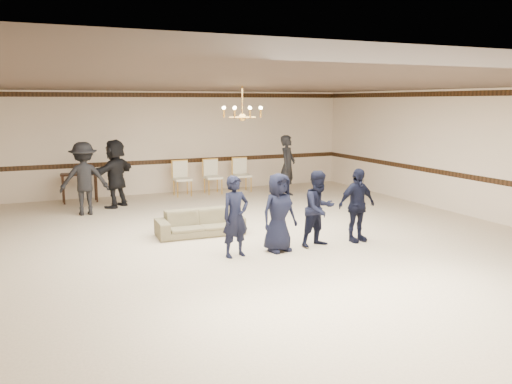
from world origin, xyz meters
The scene contains 16 objects.
room centered at (0.00, 0.00, 1.60)m, with size 12.01×14.01×3.21m.
chair_rail centered at (0.00, 6.99, 1.00)m, with size 12.00×0.02×0.14m, color #321D0F.
crown_molding centered at (0.00, 6.99, 3.08)m, with size 12.00×0.02×0.14m, color #321D0F.
chandelier centered at (0.00, 1.00, 2.88)m, with size 0.94×0.94×0.89m, color gold, non-canonical shape.
boy_a centered at (-0.76, -0.48, 0.77)m, with size 0.56×0.37×1.53m, color black.
boy_b centered at (0.14, -0.48, 0.77)m, with size 0.75×0.49×1.53m, color black.
boy_c centered at (1.04, -0.48, 0.77)m, with size 0.75×0.58×1.53m, color black.
boy_d centered at (1.94, -0.48, 0.77)m, with size 0.90×0.37×1.53m, color black.
settee centered at (-0.87, 1.34, 0.28)m, with size 1.88×0.74×0.55m, color #696246.
adult_left centered at (-2.91, 4.58, 0.94)m, with size 1.21×0.70×1.87m, color black.
adult_mid centered at (-2.01, 5.28, 0.94)m, with size 1.74×0.55×1.87m, color black.
adult_right centered at (3.09, 4.88, 0.94)m, with size 0.68×0.45×1.87m, color black.
banquet_chair_left centered at (0.14, 6.20, 0.53)m, with size 0.52×0.52×1.07m, color #F5EDCE, non-canonical shape.
banquet_chair_mid centered at (1.14, 6.20, 0.53)m, with size 0.52×0.52×1.07m, color #F5EDCE, non-canonical shape.
banquet_chair_right centered at (2.14, 6.20, 0.53)m, with size 0.52×0.52×1.07m, color #F5EDCE, non-canonical shape.
console_table centered at (-2.86, 6.40, 0.43)m, with size 1.01×0.43×0.85m, color #331B11.
Camera 1 is at (-4.31, -9.43, 2.88)m, focal length 37.13 mm.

